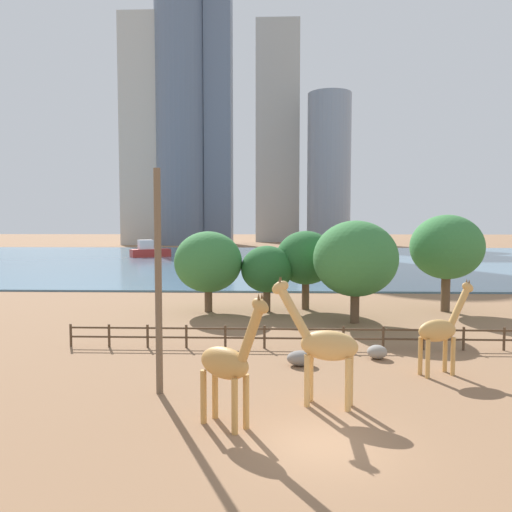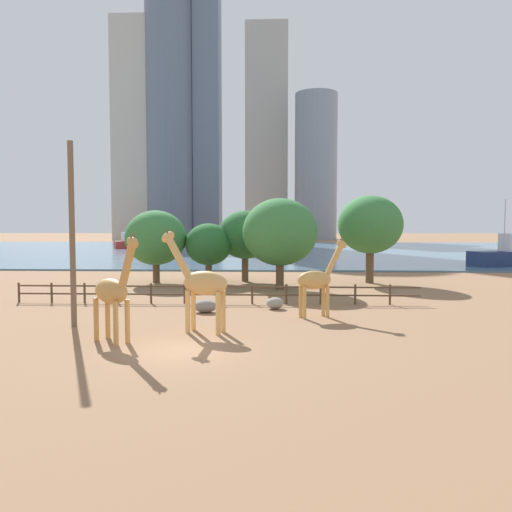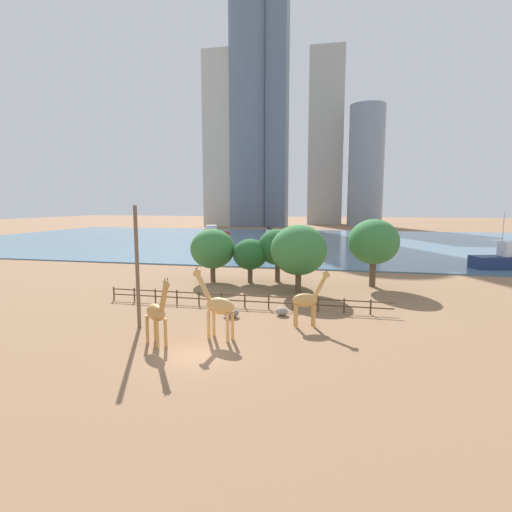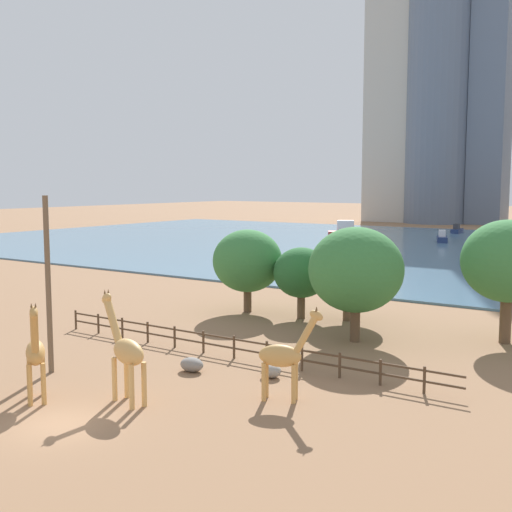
{
  "view_description": "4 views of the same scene",
  "coord_description": "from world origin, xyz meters",
  "px_view_note": "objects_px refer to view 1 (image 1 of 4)",
  "views": [
    {
      "loc": [
        -1.52,
        -15.44,
        7.03
      ],
      "look_at": [
        -2.73,
        18.32,
        4.75
      ],
      "focal_mm": 35.0,
      "sensor_mm": 36.0,
      "label": 1
    },
    {
      "loc": [
        4.0,
        -19.79,
        5.09
      ],
      "look_at": [
        2.39,
        16.89,
        2.78
      ],
      "focal_mm": 35.0,
      "sensor_mm": 36.0,
      "label": 2
    },
    {
      "loc": [
        8.74,
        -22.18,
        9.27
      ],
      "look_at": [
        -0.95,
        21.74,
        3.43
      ],
      "focal_mm": 28.0,
      "sensor_mm": 36.0,
      "label": 3
    },
    {
      "loc": [
        20.73,
        -16.64,
        9.79
      ],
      "look_at": [
        -3.59,
        19.87,
        4.83
      ],
      "focal_mm": 45.0,
      "sensor_mm": 36.0,
      "label": 4
    }
  ],
  "objects_px": {
    "tree_right_small": "(447,247)",
    "boat_tug": "(217,247)",
    "giraffe_young": "(324,345)",
    "utility_pole": "(158,282)",
    "boulder_by_pole": "(300,358)",
    "tree_center_broad": "(355,259)",
    "tree_left_small": "(306,258)",
    "boat_sailboat": "(149,251)",
    "boat_barge": "(223,252)",
    "boulder_near_fence": "(377,352)",
    "giraffe_tall": "(228,363)",
    "tree_right_tall": "(267,269)",
    "tree_left_large": "(208,262)",
    "giraffe_companion": "(440,330)"
  },
  "relations": [
    {
      "from": "tree_right_small",
      "to": "boat_tug",
      "type": "bearing_deg",
      "value": 108.16
    },
    {
      "from": "giraffe_young",
      "to": "tree_right_small",
      "type": "relative_size",
      "value": 0.65
    },
    {
      "from": "utility_pole",
      "to": "boulder_by_pole",
      "type": "bearing_deg",
      "value": 34.89
    },
    {
      "from": "utility_pole",
      "to": "tree_center_broad",
      "type": "distance_m",
      "value": 18.1
    },
    {
      "from": "giraffe_young",
      "to": "tree_left_small",
      "type": "relative_size",
      "value": 0.78
    },
    {
      "from": "boat_sailboat",
      "to": "tree_center_broad",
      "type": "bearing_deg",
      "value": -93.66
    },
    {
      "from": "tree_center_broad",
      "to": "boat_barge",
      "type": "bearing_deg",
      "value": 103.33
    },
    {
      "from": "boulder_near_fence",
      "to": "giraffe_tall",
      "type": "bearing_deg",
      "value": -127.85
    },
    {
      "from": "utility_pole",
      "to": "boulder_by_pole",
      "type": "relative_size",
      "value": 6.93
    },
    {
      "from": "tree_center_broad",
      "to": "boulder_by_pole",
      "type": "bearing_deg",
      "value": -112.29
    },
    {
      "from": "utility_pole",
      "to": "tree_left_small",
      "type": "relative_size",
      "value": 1.45
    },
    {
      "from": "tree_center_broad",
      "to": "tree_right_small",
      "type": "xyz_separation_m",
      "value": [
        7.88,
        4.76,
        0.57
      ]
    },
    {
      "from": "giraffe_tall",
      "to": "tree_center_broad",
      "type": "relative_size",
      "value": 0.67
    },
    {
      "from": "tree_right_small",
      "to": "utility_pole",
      "type": "bearing_deg",
      "value": -132.97
    },
    {
      "from": "boulder_by_pole",
      "to": "tree_right_tall",
      "type": "distance_m",
      "value": 15.22
    },
    {
      "from": "boulder_by_pole",
      "to": "tree_center_broad",
      "type": "relative_size",
      "value": 0.19
    },
    {
      "from": "tree_right_small",
      "to": "tree_left_large",
      "type": "bearing_deg",
      "value": -177.52
    },
    {
      "from": "tree_left_large",
      "to": "tree_center_broad",
      "type": "relative_size",
      "value": 0.89
    },
    {
      "from": "tree_left_large",
      "to": "tree_center_broad",
      "type": "xyz_separation_m",
      "value": [
        10.82,
        -3.95,
        0.57
      ]
    },
    {
      "from": "tree_left_small",
      "to": "boat_sailboat",
      "type": "bearing_deg",
      "value": 115.24
    },
    {
      "from": "utility_pole",
      "to": "tree_left_small",
      "type": "xyz_separation_m",
      "value": [
        7.27,
        20.19,
        -0.43
      ]
    },
    {
      "from": "utility_pole",
      "to": "boat_barge",
      "type": "relative_size",
      "value": 1.94
    },
    {
      "from": "giraffe_young",
      "to": "boat_tug",
      "type": "bearing_deg",
      "value": -65.36
    },
    {
      "from": "giraffe_companion",
      "to": "giraffe_young",
      "type": "height_order",
      "value": "giraffe_young"
    },
    {
      "from": "giraffe_tall",
      "to": "boulder_near_fence",
      "type": "distance_m",
      "value": 11.41
    },
    {
      "from": "tree_left_small",
      "to": "boat_sailboat",
      "type": "height_order",
      "value": "tree_left_small"
    },
    {
      "from": "giraffe_young",
      "to": "tree_left_small",
      "type": "xyz_separation_m",
      "value": [
        0.66,
        21.3,
        1.81
      ]
    },
    {
      "from": "giraffe_young",
      "to": "boat_sailboat",
      "type": "distance_m",
      "value": 83.69
    },
    {
      "from": "boat_sailboat",
      "to": "boulder_near_fence",
      "type": "bearing_deg",
      "value": -96.79
    },
    {
      "from": "tree_left_large",
      "to": "tree_center_broad",
      "type": "distance_m",
      "value": 11.53
    },
    {
      "from": "utility_pole",
      "to": "tree_left_small",
      "type": "height_order",
      "value": "utility_pole"
    },
    {
      "from": "tree_left_small",
      "to": "tree_right_small",
      "type": "distance_m",
      "value": 11.04
    },
    {
      "from": "boat_tug",
      "to": "boulder_by_pole",
      "type": "bearing_deg",
      "value": -173.57
    },
    {
      "from": "tree_right_small",
      "to": "giraffe_young",
      "type": "bearing_deg",
      "value": -119.35
    },
    {
      "from": "giraffe_companion",
      "to": "boat_barge",
      "type": "relative_size",
      "value": 0.93
    },
    {
      "from": "tree_right_small",
      "to": "boat_tug",
      "type": "xyz_separation_m",
      "value": [
        -27.85,
        84.92,
        -4.26
      ]
    },
    {
      "from": "giraffe_companion",
      "to": "tree_left_large",
      "type": "height_order",
      "value": "tree_left_large"
    },
    {
      "from": "tree_left_small",
      "to": "giraffe_companion",
      "type": "bearing_deg",
      "value": -73.52
    },
    {
      "from": "giraffe_young",
      "to": "boulder_by_pole",
      "type": "bearing_deg",
      "value": -67.6
    },
    {
      "from": "tree_center_broad",
      "to": "boat_tug",
      "type": "height_order",
      "value": "tree_center_broad"
    },
    {
      "from": "giraffe_tall",
      "to": "boat_sailboat",
      "type": "height_order",
      "value": "giraffe_tall"
    },
    {
      "from": "giraffe_young",
      "to": "boulder_by_pole",
      "type": "relative_size",
      "value": 3.72
    },
    {
      "from": "giraffe_companion",
      "to": "tree_left_small",
      "type": "xyz_separation_m",
      "value": [
        -5.1,
        17.22,
        2.09
      ]
    },
    {
      "from": "boat_tug",
      "to": "giraffe_young",
      "type": "bearing_deg",
      "value": -173.69
    },
    {
      "from": "utility_pole",
      "to": "tree_right_small",
      "type": "height_order",
      "value": "utility_pole"
    },
    {
      "from": "boat_barge",
      "to": "boulder_by_pole",
      "type": "bearing_deg",
      "value": -10.81
    },
    {
      "from": "tree_right_small",
      "to": "tree_left_small",
      "type": "bearing_deg",
      "value": 176.9
    },
    {
      "from": "giraffe_young",
      "to": "boulder_near_fence",
      "type": "relative_size",
      "value": 4.82
    },
    {
      "from": "utility_pole",
      "to": "boulder_near_fence",
      "type": "relative_size",
      "value": 8.98
    },
    {
      "from": "giraffe_companion",
      "to": "boat_sailboat",
      "type": "xyz_separation_m",
      "value": [
        -32.44,
        75.23,
        -0.74
      ]
    }
  ]
}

